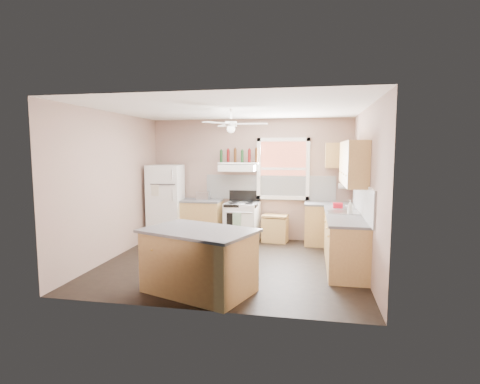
% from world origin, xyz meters
% --- Properties ---
extents(floor, '(4.50, 4.50, 0.00)m').
position_xyz_m(floor, '(0.00, 0.00, 0.00)').
color(floor, black).
rests_on(floor, ground).
extents(ceiling, '(4.50, 4.50, 0.00)m').
position_xyz_m(ceiling, '(0.00, 0.00, 2.70)').
color(ceiling, white).
rests_on(ceiling, ground).
extents(wall_back, '(4.50, 0.05, 2.70)m').
position_xyz_m(wall_back, '(0.00, 2.02, 1.35)').
color(wall_back, gray).
rests_on(wall_back, ground).
extents(wall_right, '(0.05, 4.00, 2.70)m').
position_xyz_m(wall_right, '(2.27, 0.00, 1.35)').
color(wall_right, gray).
rests_on(wall_right, ground).
extents(wall_left, '(0.05, 4.00, 2.70)m').
position_xyz_m(wall_left, '(-2.27, 0.00, 1.35)').
color(wall_left, gray).
rests_on(wall_left, ground).
extents(backsplash_back, '(2.90, 0.03, 0.55)m').
position_xyz_m(backsplash_back, '(0.45, 1.99, 1.18)').
color(backsplash_back, white).
rests_on(backsplash_back, wall_back).
extents(backsplash_right, '(0.03, 2.60, 0.55)m').
position_xyz_m(backsplash_right, '(2.23, 0.30, 1.18)').
color(backsplash_right, white).
rests_on(backsplash_right, wall_right).
extents(window_view, '(1.00, 0.02, 1.20)m').
position_xyz_m(window_view, '(0.75, 1.98, 1.60)').
color(window_view, brown).
rests_on(window_view, wall_back).
extents(window_frame, '(1.16, 0.07, 1.36)m').
position_xyz_m(window_frame, '(0.75, 1.96, 1.60)').
color(window_frame, white).
rests_on(window_frame, wall_back).
extents(refrigerator, '(0.77, 0.75, 1.68)m').
position_xyz_m(refrigerator, '(-1.84, 1.54, 0.84)').
color(refrigerator, white).
rests_on(refrigerator, floor).
extents(base_cabinet_left, '(0.90, 0.60, 0.86)m').
position_xyz_m(base_cabinet_left, '(-1.06, 1.70, 0.43)').
color(base_cabinet_left, '#A57A45').
rests_on(base_cabinet_left, floor).
extents(counter_left, '(0.92, 0.62, 0.04)m').
position_xyz_m(counter_left, '(-1.06, 1.70, 0.88)').
color(counter_left, '#515154').
rests_on(counter_left, base_cabinet_left).
extents(toaster, '(0.28, 0.17, 0.18)m').
position_xyz_m(toaster, '(-1.00, 1.67, 0.99)').
color(toaster, silver).
rests_on(toaster, counter_left).
extents(stove, '(0.75, 0.69, 0.86)m').
position_xyz_m(stove, '(-0.11, 1.67, 0.43)').
color(stove, white).
rests_on(stove, floor).
extents(range_hood, '(0.78, 0.50, 0.14)m').
position_xyz_m(range_hood, '(-0.23, 1.75, 1.62)').
color(range_hood, white).
rests_on(range_hood, wall_back).
extents(bottle_shelf, '(0.90, 0.26, 0.03)m').
position_xyz_m(bottle_shelf, '(-0.23, 1.87, 1.72)').
color(bottle_shelf, white).
rests_on(bottle_shelf, range_hood).
extents(cart, '(0.58, 0.42, 0.54)m').
position_xyz_m(cart, '(0.61, 1.75, 0.27)').
color(cart, '#A57A45').
rests_on(cart, floor).
extents(base_cabinet_corner, '(1.00, 0.60, 0.86)m').
position_xyz_m(base_cabinet_corner, '(1.75, 1.70, 0.43)').
color(base_cabinet_corner, '#A57A45').
rests_on(base_cabinet_corner, floor).
extents(base_cabinet_right, '(0.60, 2.20, 0.86)m').
position_xyz_m(base_cabinet_right, '(1.95, 0.30, 0.43)').
color(base_cabinet_right, '#A57A45').
rests_on(base_cabinet_right, floor).
extents(counter_corner, '(1.02, 0.62, 0.04)m').
position_xyz_m(counter_corner, '(1.75, 1.70, 0.88)').
color(counter_corner, '#515154').
rests_on(counter_corner, base_cabinet_corner).
extents(counter_right, '(0.62, 2.22, 0.04)m').
position_xyz_m(counter_right, '(1.94, 0.30, 0.88)').
color(counter_right, '#515154').
rests_on(counter_right, base_cabinet_right).
extents(sink, '(0.55, 0.45, 0.03)m').
position_xyz_m(sink, '(1.94, 0.50, 0.90)').
color(sink, silver).
rests_on(sink, counter_right).
extents(faucet, '(0.03, 0.03, 0.14)m').
position_xyz_m(faucet, '(2.10, 0.50, 0.97)').
color(faucet, silver).
rests_on(faucet, sink).
extents(upper_cabinet_right, '(0.33, 1.80, 0.76)m').
position_xyz_m(upper_cabinet_right, '(2.08, 0.50, 1.78)').
color(upper_cabinet_right, '#A57A45').
rests_on(upper_cabinet_right, wall_right).
extents(upper_cabinet_corner, '(0.60, 0.33, 0.52)m').
position_xyz_m(upper_cabinet_corner, '(1.95, 1.83, 1.90)').
color(upper_cabinet_corner, '#A57A45').
rests_on(upper_cabinet_corner, wall_back).
extents(paper_towel, '(0.26, 0.12, 0.12)m').
position_xyz_m(paper_towel, '(2.07, 1.86, 1.25)').
color(paper_towel, white).
rests_on(paper_towel, wall_back).
extents(island, '(1.66, 1.34, 0.86)m').
position_xyz_m(island, '(-0.17, -1.38, 0.43)').
color(island, '#A57A45').
rests_on(island, floor).
extents(island_top, '(1.77, 1.45, 0.04)m').
position_xyz_m(island_top, '(-0.17, -1.38, 0.88)').
color(island_top, '#515154').
rests_on(island_top, island).
extents(ceiling_fan_hub, '(0.20, 0.20, 0.08)m').
position_xyz_m(ceiling_fan_hub, '(0.00, 0.00, 2.45)').
color(ceiling_fan_hub, white).
rests_on(ceiling_fan_hub, ceiling).
extents(soap_bottle, '(0.13, 0.13, 0.25)m').
position_xyz_m(soap_bottle, '(2.04, 0.33, 1.02)').
color(soap_bottle, silver).
rests_on(soap_bottle, counter_right).
extents(red_caddy, '(0.18, 0.12, 0.10)m').
position_xyz_m(red_caddy, '(1.88, 1.01, 0.95)').
color(red_caddy, red).
rests_on(red_caddy, counter_right).
extents(wine_bottles, '(0.86, 0.06, 0.31)m').
position_xyz_m(wine_bottles, '(-0.22, 1.87, 1.88)').
color(wine_bottles, '#143819').
rests_on(wine_bottles, bottle_shelf).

